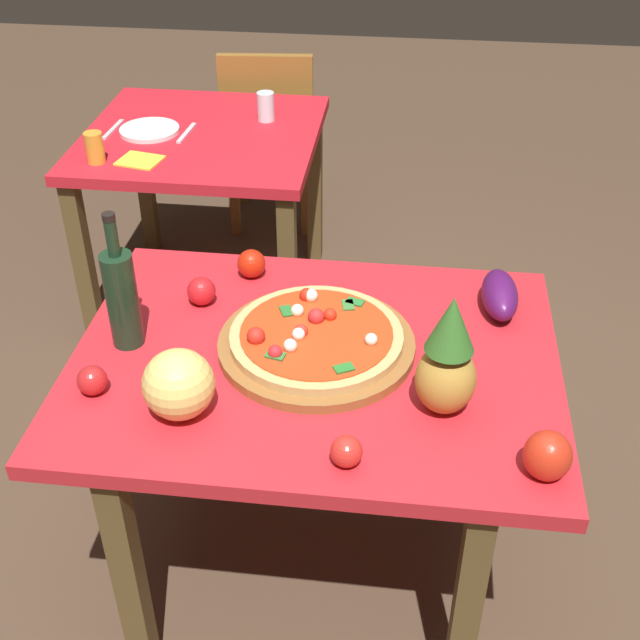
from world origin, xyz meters
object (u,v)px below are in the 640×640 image
Objects in this scene: melon at (179,384)px; dining_chair at (270,129)px; display_table at (315,386)px; pizza at (316,335)px; knife_utensil at (187,133)px; tomato_by_bottle at (92,380)px; wine_bottle at (121,297)px; background_table at (203,161)px; eggplant at (500,295)px; bell_pepper at (548,456)px; drinking_glass_water at (266,106)px; napkin_folded at (140,160)px; fork_utensil at (113,129)px; pizza_board at (317,345)px; tomato_at_corner at (251,264)px; drinking_glass_juice at (95,148)px; tomato_near_board at (346,451)px; tomato_beside_pepper at (201,291)px; pineapple_left at (447,361)px; dinner_plate at (150,130)px.

dining_chair is at bearing 94.99° from melon.
display_table is 2.78× the size of pizza.
tomato_by_bottle is at bearing -79.09° from knife_utensil.
melon is (0.19, -0.23, -0.05)m from wine_bottle.
wine_bottle reaches higher than knife_utensil.
eggplant is at bearing -45.09° from background_table.
bell_pepper is at bearing -18.47° from wine_bottle.
bell_pepper is at bearing -6.72° from melon.
napkin_folded is (-0.37, -0.42, -0.05)m from drinking_glass_water.
melon reaches higher than bell_pepper.
background_table is 4.78× the size of fork_utensil.
wine_bottle is (-0.46, -0.03, 0.12)m from pizza_board.
fork_utensil is at bearing 127.04° from tomato_at_corner.
tomato_at_corner is at bearing 172.84° from eggplant.
tomato_by_bottle reaches higher than display_table.
tomato_by_bottle is 0.64× the size of drinking_glass_juice.
wine_bottle is (-0.46, -0.00, 0.22)m from display_table.
tomato_near_board is at bearing -58.03° from napkin_folded.
fork_utensil is at bearing 122.54° from tomato_near_board.
dining_chair is at bearing 94.38° from tomato_beside_pepper.
pizza_board is at bearing -58.07° from knife_utensil.
pizza_board is 0.37m from pineapple_left.
pizza_board is 0.39m from tomato_near_board.
eggplant reaches higher than knife_utensil.
tomato_near_board is 0.86× the size of tomato_at_corner.
knife_utensil is at bearing 117.39° from pizza_board.
background_table is 4.30× the size of eggplant.
tomato_at_corner is (-0.72, 0.65, -0.01)m from bell_pepper.
pineapple_left is at bearing -48.16° from napkin_folded.
pizza_board is 6.12× the size of tomato_at_corner.
pineapple_left is at bearing -43.81° from drinking_glass_juice.
background_table is at bearing 134.91° from eggplant.
drinking_glass_water is (-0.37, 1.40, 0.01)m from pizza.
background_table is at bearing 115.23° from pizza_board.
drinking_glass_water is 0.44m from dinner_plate.
drinking_glass_water is (-0.87, 1.75, 0.01)m from bell_pepper.
wine_bottle is at bearing -66.61° from drinking_glass_juice.
eggplant is 0.66m from tomato_at_corner.
dining_chair is (-0.45, 1.93, -0.15)m from display_table.
knife_utensil is at bearing 0.00° from dinner_plate.
wine_bottle is (-0.00, -1.94, 0.38)m from dining_chair.
drinking_glass_juice is at bearing -79.28° from fork_utensil.
drinking_glass_juice is at bearing 136.63° from bell_pepper.
drinking_glass_water reaches higher than background_table.
tomato_at_corner is (0.05, 0.56, -0.04)m from melon.
pineapple_left is at bearing 3.09° from tomato_by_bottle.
display_table is 1.56m from fork_utensil.
display_table is 0.38m from tomato_near_board.
wine_bottle reaches higher than dining_chair.
drinking_glass_juice is at bearing 132.63° from pizza.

